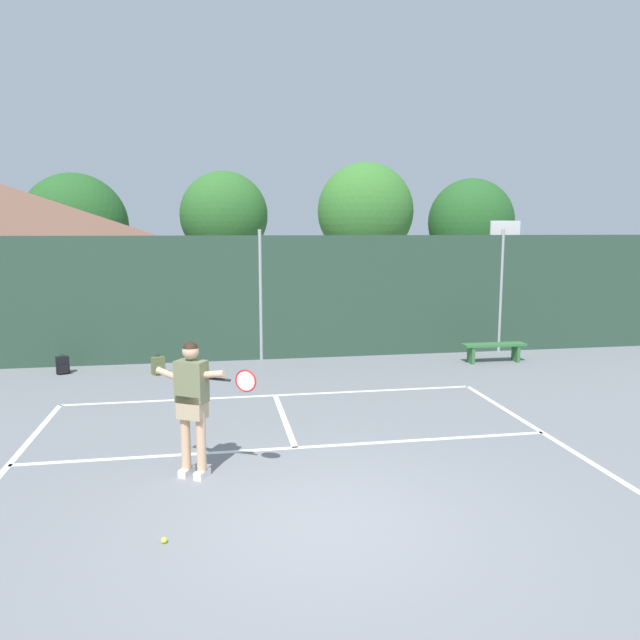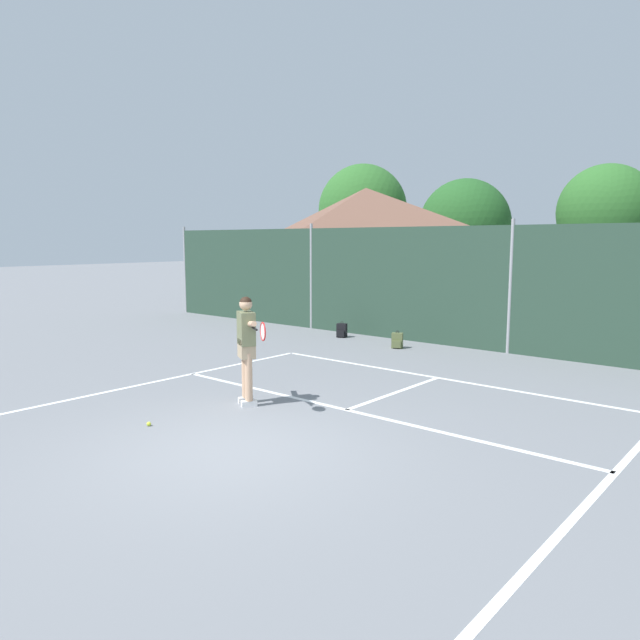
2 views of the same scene
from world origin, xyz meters
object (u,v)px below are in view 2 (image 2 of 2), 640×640
Objects in this scene: tennis_player at (247,341)px; backpack_olive at (397,341)px; tennis_ball at (149,424)px; backpack_black at (342,331)px.

tennis_player reaches higher than backpack_olive.
tennis_player is 28.10× the size of tennis_ball.
tennis_ball is 8.84m from backpack_black.
tennis_player is at bearing -64.32° from backpack_black.
tennis_ball is at bearing -84.91° from backpack_olive.
backpack_black is (-3.17, 6.59, -0.92)m from tennis_player.
backpack_black is at bearing 168.73° from backpack_olive.
backpack_black is 2.22m from backpack_olive.
backpack_black and backpack_olive have the same top height.
backpack_olive is (2.18, -0.43, 0.00)m from backpack_black.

